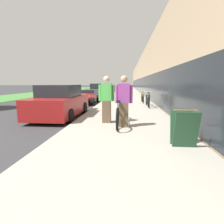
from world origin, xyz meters
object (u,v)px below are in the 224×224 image
at_px(person_rider, 124,101).
at_px(cruiser_bike_nearest, 148,100).
at_px(cruiser_bike_middle, 143,98).
at_px(vintage_roadster_curbside, 86,98).
at_px(person_bystander, 107,100).
at_px(tandem_bicycle, 119,114).
at_px(bike_rack_hoop, 149,100).
at_px(sandwich_board_sign, 184,128).
at_px(parked_sedan_curbside, 60,102).
at_px(parked_sedan_far, 98,91).

bearing_deg(person_rider, cruiser_bike_nearest, 75.39).
bearing_deg(cruiser_bike_middle, vintage_roadster_curbside, -179.23).
relative_size(person_bystander, cruiser_bike_nearest, 0.94).
bearing_deg(person_bystander, cruiser_bike_nearest, 66.89).
bearing_deg(cruiser_bike_middle, tandem_bicycle, -101.34).
distance_m(cruiser_bike_nearest, vintage_roadster_curbside, 5.09).
relative_size(tandem_bicycle, bike_rack_hoop, 2.92).
bearing_deg(sandwich_board_sign, cruiser_bike_middle, 91.16).
bearing_deg(bike_rack_hoop, vintage_roadster_curbside, 147.55).
height_order(person_rider, parked_sedan_curbside, person_rider).
bearing_deg(sandwich_board_sign, vintage_roadster_curbside, 116.28).
bearing_deg(sandwich_board_sign, cruiser_bike_nearest, 90.40).
xyz_separation_m(tandem_bicycle, cruiser_bike_middle, (1.49, 7.45, -0.03)).
relative_size(cruiser_bike_middle, sandwich_board_sign, 2.05).
bearing_deg(bike_rack_hoop, person_rider, -106.81).
relative_size(person_rider, parked_sedan_curbside, 0.44).
distance_m(person_rider, sandwich_board_sign, 2.36).
xyz_separation_m(bike_rack_hoop, sandwich_board_sign, (0.06, -6.53, -0.06)).
bearing_deg(parked_sedan_curbside, person_bystander, -31.85).
distance_m(tandem_bicycle, person_rider, 0.60).
bearing_deg(vintage_roadster_curbside, parked_sedan_curbside, -89.19).
bearing_deg(bike_rack_hoop, cruiser_bike_nearest, 89.23).
distance_m(cruiser_bike_nearest, parked_sedan_far, 9.33).
bearing_deg(tandem_bicycle, parked_sedan_curbside, 148.20).
bearing_deg(cruiser_bike_nearest, tandem_bicycle, -107.28).
bearing_deg(parked_sedan_far, sandwich_board_sign, -73.20).
bearing_deg(sandwich_board_sign, person_bystander, 132.54).
bearing_deg(tandem_bicycle, vintage_roadster_curbside, 111.98).
xyz_separation_m(bike_rack_hoop, cruiser_bike_nearest, (0.01, 0.80, -0.12)).
bearing_deg(vintage_roadster_curbside, cruiser_bike_middle, 0.77).
xyz_separation_m(bike_rack_hoop, parked_sedan_far, (-4.60, 8.90, 0.08)).
bearing_deg(person_bystander, parked_sedan_far, 100.79).
xyz_separation_m(tandem_bicycle, parked_sedan_far, (-2.97, 13.36, 0.19)).
relative_size(bike_rack_hoop, sandwich_board_sign, 0.94).
bearing_deg(bike_rack_hoop, parked_sedan_far, 117.31).
distance_m(tandem_bicycle, vintage_roadster_curbside, 7.97).
height_order(tandem_bicycle, parked_sedan_far, parked_sedan_far).
xyz_separation_m(cruiser_bike_nearest, parked_sedan_far, (-4.61, 8.11, 0.20)).
distance_m(bike_rack_hoop, cruiser_bike_middle, 3.00).
bearing_deg(person_rider, bike_rack_hoop, 73.19).
distance_m(person_rider, parked_sedan_curbside, 3.75).
height_order(cruiser_bike_nearest, cruiser_bike_middle, cruiser_bike_nearest).
relative_size(person_rider, bike_rack_hoop, 2.10).
relative_size(cruiser_bike_nearest, vintage_roadster_curbside, 0.44).
xyz_separation_m(person_bystander, vintage_roadster_curbside, (-2.50, 7.09, -0.56)).
bearing_deg(tandem_bicycle, bike_rack_hoop, 69.97).
bearing_deg(cruiser_bike_nearest, parked_sedan_far, 119.62).
height_order(person_bystander, parked_sedan_curbside, person_bystander).
height_order(person_rider, vintage_roadster_curbside, person_rider).
relative_size(person_rider, sandwich_board_sign, 1.97).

